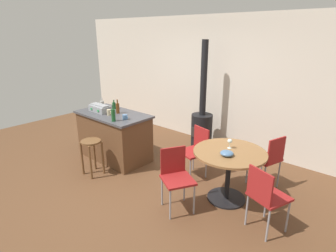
{
  "coord_description": "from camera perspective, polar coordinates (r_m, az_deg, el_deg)",
  "views": [
    {
      "loc": [
        3.14,
        -2.76,
        2.35
      ],
      "look_at": [
        0.45,
        0.33,
        0.94
      ],
      "focal_mm": 29.18,
      "sensor_mm": 36.0,
      "label": 1
    }
  ],
  "objects": [
    {
      "name": "ground_plane",
      "position": [
        4.8,
        -6.8,
        -10.46
      ],
      "size": [
        8.8,
        8.8,
        0.0
      ],
      "primitive_type": "plane",
      "color": "brown"
    },
    {
      "name": "back_wall",
      "position": [
        6.03,
        9.12,
        9.23
      ],
      "size": [
        8.0,
        0.1,
        2.7
      ],
      "primitive_type": "cube",
      "color": "beige",
      "rests_on": "ground_plane"
    },
    {
      "name": "kitchen_island",
      "position": [
        5.38,
        -11.15,
        -2.0
      ],
      "size": [
        1.44,
        0.79,
        0.9
      ],
      "color": "brown",
      "rests_on": "ground_plane"
    },
    {
      "name": "wooden_stool",
      "position": [
        4.83,
        -15.66,
        -4.77
      ],
      "size": [
        0.33,
        0.33,
        0.62
      ],
      "color": "brown",
      "rests_on": "ground_plane"
    },
    {
      "name": "dining_table",
      "position": [
        4.01,
        12.61,
        -7.53
      ],
      "size": [
        1.02,
        1.02,
        0.77
      ],
      "color": "black",
      "rests_on": "ground_plane"
    },
    {
      "name": "folding_chair_near",
      "position": [
        3.78,
        1.69,
        -10.06
      ],
      "size": [
        0.55,
        0.55,
        0.86
      ],
      "color": "maroon",
      "rests_on": "ground_plane"
    },
    {
      "name": "folding_chair_far",
      "position": [
        3.55,
        19.69,
        -13.32
      ],
      "size": [
        0.51,
        0.51,
        0.87
      ],
      "color": "maroon",
      "rests_on": "ground_plane"
    },
    {
      "name": "folding_chair_left",
      "position": [
        4.52,
        20.25,
        -6.13
      ],
      "size": [
        0.5,
        0.5,
        0.87
      ],
      "color": "maroon",
      "rests_on": "ground_plane"
    },
    {
      "name": "folding_chair_right",
      "position": [
        4.62,
        5.79,
        -4.69
      ],
      "size": [
        0.49,
        0.49,
        0.85
      ],
      "color": "maroon",
      "rests_on": "ground_plane"
    },
    {
      "name": "wood_stove",
      "position": [
        5.74,
        7.07,
        0.52
      ],
      "size": [
        0.44,
        0.45,
        2.22
      ],
      "color": "black",
      "rests_on": "ground_plane"
    },
    {
      "name": "toolbox",
      "position": [
        5.39,
        -14.05,
        3.62
      ],
      "size": [
        0.43,
        0.24,
        0.14
      ],
      "color": "gray",
      "rests_on": "kitchen_island"
    },
    {
      "name": "bottle_0",
      "position": [
        5.53,
        -11.21,
        4.23
      ],
      "size": [
        0.07,
        0.07,
        0.18
      ],
      "color": "#194C23",
      "rests_on": "kitchen_island"
    },
    {
      "name": "bottle_1",
      "position": [
        5.2,
        -10.47,
        3.72
      ],
      "size": [
        0.06,
        0.06,
        0.26
      ],
      "color": "#603314",
      "rests_on": "kitchen_island"
    },
    {
      "name": "bottle_2",
      "position": [
        5.65,
        -13.58,
        4.44
      ],
      "size": [
        0.08,
        0.08,
        0.2
      ],
      "color": "#B7B2AD",
      "rests_on": "kitchen_island"
    },
    {
      "name": "bottle_3",
      "position": [
        4.74,
        -11.35,
        2.3
      ],
      "size": [
        0.07,
        0.07,
        0.29
      ],
      "color": "#194C23",
      "rests_on": "kitchen_island"
    },
    {
      "name": "cup_0",
      "position": [
        5.12,
        -12.23,
        2.8
      ],
      "size": [
        0.11,
        0.08,
        0.11
      ],
      "color": "tan",
      "rests_on": "kitchen_island"
    },
    {
      "name": "cup_1",
      "position": [
        4.83,
        -8.96,
        1.87
      ],
      "size": [
        0.12,
        0.09,
        0.08
      ],
      "color": "#4C7099",
      "rests_on": "kitchen_island"
    },
    {
      "name": "wine_glass",
      "position": [
        3.99,
        12.79,
        -3.15
      ],
      "size": [
        0.07,
        0.07,
        0.14
      ],
      "color": "silver",
      "rests_on": "dining_table"
    },
    {
      "name": "serving_bowl",
      "position": [
        3.78,
        12.19,
        -5.58
      ],
      "size": [
        0.18,
        0.18,
        0.07
      ],
      "primitive_type": "ellipsoid",
      "color": "#4C7099",
      "rests_on": "dining_table"
    }
  ]
}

